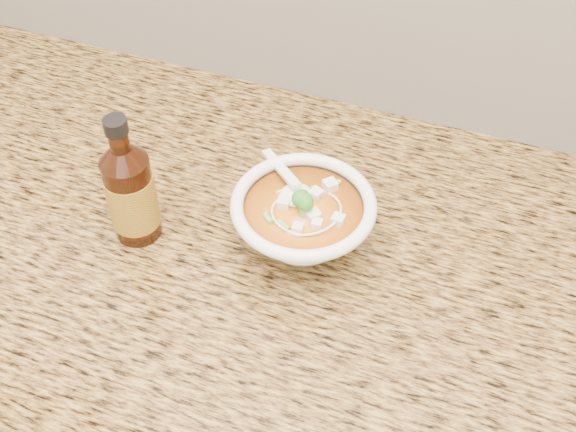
% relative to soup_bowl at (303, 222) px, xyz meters
% --- Properties ---
extents(cabinet, '(4.00, 0.65, 0.86)m').
position_rel_soup_bowl_xyz_m(cabinet, '(-0.00, -0.01, -0.51)').
color(cabinet, black).
rests_on(cabinet, ground).
extents(counter_slab, '(4.00, 0.68, 0.04)m').
position_rel_soup_bowl_xyz_m(counter_slab, '(-0.00, -0.01, -0.06)').
color(counter_slab, olive).
rests_on(counter_slab, cabinet).
extents(soup_bowl, '(0.18, 0.18, 0.10)m').
position_rel_soup_bowl_xyz_m(soup_bowl, '(0.00, 0.00, 0.00)').
color(soup_bowl, white).
rests_on(soup_bowl, counter_slab).
extents(hot_sauce_bottle, '(0.07, 0.07, 0.19)m').
position_rel_soup_bowl_xyz_m(hot_sauce_bottle, '(-0.21, -0.05, 0.03)').
color(hot_sauce_bottle, '#3D1808').
rests_on(hot_sauce_bottle, counter_slab).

